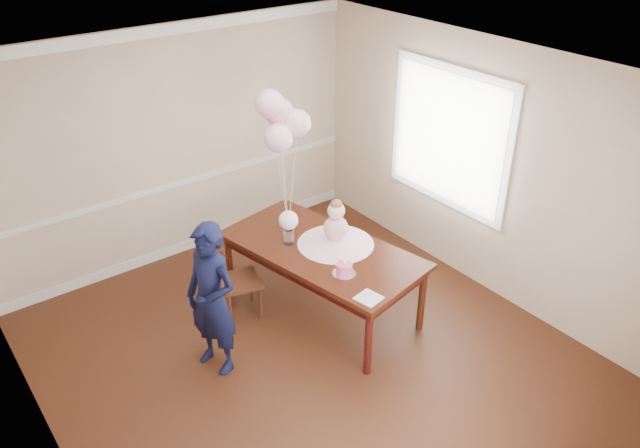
# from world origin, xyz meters

# --- Properties ---
(floor) EXTENTS (4.50, 5.00, 0.00)m
(floor) POSITION_xyz_m (0.00, 0.00, 0.00)
(floor) COLOR black
(floor) RESTS_ON ground
(ceiling) EXTENTS (4.50, 5.00, 0.02)m
(ceiling) POSITION_xyz_m (0.00, 0.00, 2.70)
(ceiling) COLOR white
(ceiling) RESTS_ON wall_back
(wall_back) EXTENTS (4.50, 0.02, 2.70)m
(wall_back) POSITION_xyz_m (0.00, 2.50, 1.35)
(wall_back) COLOR tan
(wall_back) RESTS_ON floor
(wall_front) EXTENTS (4.50, 0.02, 2.70)m
(wall_front) POSITION_xyz_m (0.00, -2.50, 1.35)
(wall_front) COLOR tan
(wall_front) RESTS_ON floor
(wall_left) EXTENTS (0.02, 5.00, 2.70)m
(wall_left) POSITION_xyz_m (-2.25, 0.00, 1.35)
(wall_left) COLOR tan
(wall_left) RESTS_ON floor
(wall_right) EXTENTS (0.02, 5.00, 2.70)m
(wall_right) POSITION_xyz_m (2.25, 0.00, 1.35)
(wall_right) COLOR tan
(wall_right) RESTS_ON floor
(chair_rail_trim) EXTENTS (4.50, 0.02, 0.07)m
(chair_rail_trim) POSITION_xyz_m (0.00, 2.49, 0.90)
(chair_rail_trim) COLOR silver
(chair_rail_trim) RESTS_ON wall_back
(crown_molding) EXTENTS (4.50, 0.02, 0.12)m
(crown_molding) POSITION_xyz_m (0.00, 2.49, 2.63)
(crown_molding) COLOR white
(crown_molding) RESTS_ON wall_back
(baseboard_trim) EXTENTS (4.50, 0.02, 0.12)m
(baseboard_trim) POSITION_xyz_m (0.00, 2.49, 0.06)
(baseboard_trim) COLOR silver
(baseboard_trim) RESTS_ON floor
(window_frame) EXTENTS (0.02, 1.66, 1.56)m
(window_frame) POSITION_xyz_m (2.23, 0.50, 1.55)
(window_frame) COLOR white
(window_frame) RESTS_ON wall_right
(window_blinds) EXTENTS (0.01, 1.50, 1.40)m
(window_blinds) POSITION_xyz_m (2.21, 0.50, 1.55)
(window_blinds) COLOR silver
(window_blinds) RESTS_ON wall_right
(dining_table_top) EXTENTS (1.40, 2.21, 0.05)m
(dining_table_top) POSITION_xyz_m (0.54, 0.54, 0.74)
(dining_table_top) COLOR black
(dining_table_top) RESTS_ON table_leg_fl
(table_apron) EXTENTS (1.28, 2.09, 0.10)m
(table_apron) POSITION_xyz_m (0.54, 0.54, 0.67)
(table_apron) COLOR black
(table_apron) RESTS_ON table_leg_fl
(table_leg_fl) EXTENTS (0.08, 0.08, 0.72)m
(table_leg_fl) POSITION_xyz_m (0.30, -0.47, 0.36)
(table_leg_fl) COLOR black
(table_leg_fl) RESTS_ON floor
(table_leg_fr) EXTENTS (0.08, 0.08, 0.72)m
(table_leg_fr) POSITION_xyz_m (1.14, -0.30, 0.36)
(table_leg_fr) COLOR black
(table_leg_fr) RESTS_ON floor
(table_leg_bl) EXTENTS (0.08, 0.08, 0.72)m
(table_leg_bl) POSITION_xyz_m (-0.06, 1.38, 0.36)
(table_leg_bl) COLOR black
(table_leg_bl) RESTS_ON floor
(table_leg_br) EXTENTS (0.08, 0.08, 0.72)m
(table_leg_br) POSITION_xyz_m (0.78, 1.55, 0.36)
(table_leg_br) COLOR black
(table_leg_br) RESTS_ON floor
(baby_skirt) EXTENTS (0.91, 0.91, 0.10)m
(baby_skirt) POSITION_xyz_m (0.70, 0.52, 0.82)
(baby_skirt) COLOR #FFBBD9
(baby_skirt) RESTS_ON dining_table_top
(baby_torso) EXTENTS (0.25, 0.25, 0.25)m
(baby_torso) POSITION_xyz_m (0.70, 0.52, 0.95)
(baby_torso) COLOR pink
(baby_torso) RESTS_ON baby_skirt
(baby_head) EXTENTS (0.17, 0.17, 0.17)m
(baby_head) POSITION_xyz_m (0.70, 0.52, 1.15)
(baby_head) COLOR beige
(baby_head) RESTS_ON baby_torso
(baby_hair) EXTENTS (0.12, 0.12, 0.12)m
(baby_hair) POSITION_xyz_m (0.70, 0.52, 1.21)
(baby_hair) COLOR brown
(baby_hair) RESTS_ON baby_head
(cake_platter) EXTENTS (0.26, 0.26, 0.01)m
(cake_platter) POSITION_xyz_m (0.43, 0.05, 0.77)
(cake_platter) COLOR white
(cake_platter) RESTS_ON dining_table_top
(birthday_cake) EXTENTS (0.18, 0.18, 0.10)m
(birthday_cake) POSITION_xyz_m (0.43, 0.05, 0.83)
(birthday_cake) COLOR #E3478D
(birthday_cake) RESTS_ON cake_platter
(cake_flower_a) EXTENTS (0.03, 0.03, 0.03)m
(cake_flower_a) POSITION_xyz_m (0.43, 0.05, 0.89)
(cake_flower_a) COLOR silver
(cake_flower_a) RESTS_ON birthday_cake
(cake_flower_b) EXTENTS (0.03, 0.03, 0.03)m
(cake_flower_b) POSITION_xyz_m (0.45, 0.07, 0.89)
(cake_flower_b) COLOR white
(cake_flower_b) RESTS_ON birthday_cake
(rose_vase_near) EXTENTS (0.12, 0.12, 0.16)m
(rose_vase_near) POSITION_xyz_m (0.33, 0.81, 0.85)
(rose_vase_near) COLOR white
(rose_vase_near) RESTS_ON dining_table_top
(roses_near) EXTENTS (0.19, 0.19, 0.19)m
(roses_near) POSITION_xyz_m (0.33, 0.81, 1.03)
(roses_near) COLOR white
(roses_near) RESTS_ON rose_vase_near
(napkin) EXTENTS (0.24, 0.24, 0.01)m
(napkin) POSITION_xyz_m (0.36, -0.38, 0.77)
(napkin) COLOR silver
(napkin) RESTS_ON dining_table_top
(balloon_weight) EXTENTS (0.05, 0.05, 0.02)m
(balloon_weight) POSITION_xyz_m (0.53, 1.11, 0.78)
(balloon_weight) COLOR silver
(balloon_weight) RESTS_ON dining_table_top
(balloon_a) EXTENTS (0.29, 0.29, 0.29)m
(balloon_a) POSITION_xyz_m (0.43, 1.09, 1.79)
(balloon_a) COLOR #FFB4DC
(balloon_a) RESTS_ON balloon_ribbon_a
(balloon_b) EXTENTS (0.29, 0.29, 0.29)m
(balloon_b) POSITION_xyz_m (0.64, 1.08, 1.90)
(balloon_b) COLOR #F0AAC5
(balloon_b) RESTS_ON balloon_ribbon_b
(balloon_c) EXTENTS (0.29, 0.29, 0.29)m
(balloon_c) POSITION_xyz_m (0.53, 1.22, 2.00)
(balloon_c) COLOR #D899B7
(balloon_c) RESTS_ON balloon_ribbon_c
(balloon_d) EXTENTS (0.29, 0.29, 0.29)m
(balloon_d) POSITION_xyz_m (0.43, 1.22, 2.10)
(balloon_d) COLOR #EDA8BF
(balloon_d) RESTS_ON balloon_ribbon_d
(balloon_ribbon_a) EXTENTS (0.09, 0.02, 0.86)m
(balloon_ribbon_a) POSITION_xyz_m (0.48, 1.10, 1.21)
(balloon_ribbon_a) COLOR silver
(balloon_ribbon_a) RESTS_ON balloon_weight
(balloon_ribbon_b) EXTENTS (0.11, 0.03, 0.96)m
(balloon_ribbon_b) POSITION_xyz_m (0.59, 1.10, 1.26)
(balloon_ribbon_b) COLOR white
(balloon_ribbon_b) RESTS_ON balloon_weight
(balloon_ribbon_c) EXTENTS (0.01, 0.10, 1.06)m
(balloon_ribbon_c) POSITION_xyz_m (0.53, 1.17, 1.31)
(balloon_ribbon_c) COLOR white
(balloon_ribbon_c) RESTS_ON balloon_weight
(balloon_ribbon_d) EXTENTS (0.10, 0.09, 1.16)m
(balloon_ribbon_d) POSITION_xyz_m (0.48, 1.17, 1.36)
(balloon_ribbon_d) COLOR silver
(balloon_ribbon_d) RESTS_ON balloon_weight
(dining_chair_seat) EXTENTS (0.48, 0.48, 0.04)m
(dining_chair_seat) POSITION_xyz_m (-0.16, 1.00, 0.40)
(dining_chair_seat) COLOR #3D1D10
(dining_chair_seat) RESTS_ON chair_leg_fl
(chair_leg_fl) EXTENTS (0.04, 0.04, 0.38)m
(chair_leg_fl) POSITION_xyz_m (-0.36, 0.89, 0.19)
(chair_leg_fl) COLOR #3C1D10
(chair_leg_fl) RESTS_ON floor
(chair_leg_fr) EXTENTS (0.04, 0.04, 0.38)m
(chair_leg_fr) POSITION_xyz_m (-0.05, 0.80, 0.19)
(chair_leg_fr) COLOR #371C0F
(chair_leg_fr) RESTS_ON floor
(chair_leg_bl) EXTENTS (0.04, 0.04, 0.38)m
(chair_leg_bl) POSITION_xyz_m (-0.27, 1.20, 0.19)
(chair_leg_bl) COLOR #35120E
(chair_leg_bl) RESTS_ON floor
(chair_leg_br) EXTENTS (0.04, 0.04, 0.38)m
(chair_leg_br) POSITION_xyz_m (0.04, 1.11, 0.19)
(chair_leg_br) COLOR black
(chair_leg_br) RESTS_ON floor
(chair_back_post_l) EXTENTS (0.04, 0.04, 0.50)m
(chair_back_post_l) POSITION_xyz_m (-0.38, 0.89, 0.66)
(chair_back_post_l) COLOR #34140E
(chair_back_post_l) RESTS_ON dining_chair_seat
(chair_back_post_r) EXTENTS (0.04, 0.04, 0.50)m
(chair_back_post_r) POSITION_xyz_m (-0.29, 1.21, 0.66)
(chair_back_post_r) COLOR #3C2010
(chair_back_post_r) RESTS_ON dining_chair_seat
(chair_slat_low) EXTENTS (0.12, 0.35, 0.04)m
(chair_slat_low) POSITION_xyz_m (-0.33, 1.05, 0.55)
(chair_slat_low) COLOR #37130F
(chair_slat_low) RESTS_ON dining_chair_seat
(chair_slat_mid) EXTENTS (0.12, 0.35, 0.04)m
(chair_slat_mid) POSITION_xyz_m (-0.33, 1.05, 0.70)
(chair_slat_mid) COLOR #3D1810
(chair_slat_mid) RESTS_ON dining_chair_seat
(chair_slat_top) EXTENTS (0.12, 0.35, 0.04)m
(chair_slat_top) POSITION_xyz_m (-0.33, 1.05, 0.84)
(chair_slat_top) COLOR #38170F
(chair_slat_top) RESTS_ON dining_chair_seat
(woman) EXTENTS (0.51, 0.63, 1.50)m
(woman) POSITION_xyz_m (-0.74, 0.46, 0.75)
(woman) COLOR black
(woman) RESTS_ON floor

